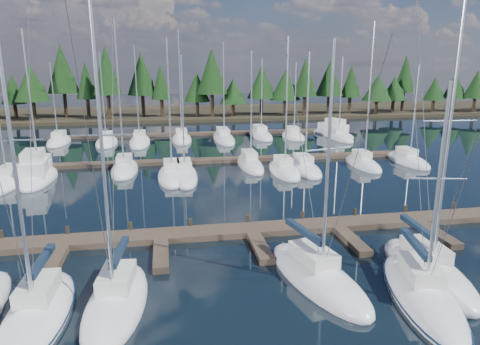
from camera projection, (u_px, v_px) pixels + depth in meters
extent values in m
plane|color=black|center=(226.00, 185.00, 40.54)|extent=(260.00, 260.00, 0.00)
cube|color=#2F281A|center=(189.00, 113.00, 97.73)|extent=(220.00, 30.00, 0.60)
cube|color=#4A3C2E|center=(251.00, 230.00, 29.04)|extent=(44.00, 2.00, 0.40)
cube|color=#4A3C2E|center=(53.00, 263.00, 24.15)|extent=(0.90, 4.00, 0.40)
cube|color=#4A3C2E|center=(161.00, 255.00, 25.16)|extent=(0.90, 4.00, 0.40)
cube|color=#4A3C2E|center=(260.00, 248.00, 26.18)|extent=(0.90, 4.00, 0.40)
cube|color=#4A3C2E|center=(352.00, 241.00, 27.19)|extent=(0.90, 4.00, 0.40)
cube|color=#4A3C2E|center=(438.00, 235.00, 28.20)|extent=(0.90, 4.00, 0.40)
cylinder|color=#2E2519|center=(2.00, 237.00, 27.24)|extent=(0.26, 0.26, 0.90)
cylinder|color=#2E2519|center=(68.00, 233.00, 27.91)|extent=(0.26, 0.26, 0.90)
cylinder|color=#2E2519|center=(131.00, 229.00, 28.58)|extent=(0.26, 0.26, 0.90)
cylinder|color=#2E2519|center=(191.00, 225.00, 29.26)|extent=(0.26, 0.26, 0.90)
cylinder|color=#2E2519|center=(248.00, 221.00, 29.93)|extent=(0.26, 0.26, 0.90)
cylinder|color=#2E2519|center=(303.00, 218.00, 30.61)|extent=(0.26, 0.26, 0.90)
cylinder|color=#2E2519|center=(355.00, 214.00, 31.28)|extent=(0.26, 0.26, 0.90)
cylinder|color=#2E2519|center=(405.00, 211.00, 31.95)|extent=(0.26, 0.26, 0.90)
cylinder|color=#2E2519|center=(453.00, 208.00, 32.63)|extent=(0.26, 0.26, 0.90)
cube|color=#4A3C2E|center=(214.00, 160.00, 50.03)|extent=(50.00, 1.80, 0.40)
cube|color=#4A3C2E|center=(199.00, 134.00, 69.12)|extent=(46.00, 1.80, 0.40)
ellipsoid|color=white|center=(38.00, 317.00, 19.14)|extent=(2.86, 7.93, 1.90)
cube|color=silver|center=(38.00, 288.00, 19.22)|extent=(1.52, 2.55, 0.70)
cylinder|color=silver|center=(13.00, 157.00, 16.93)|extent=(0.16, 0.16, 13.16)
cylinder|color=silver|center=(42.00, 264.00, 19.94)|extent=(0.22, 3.46, 0.12)
cube|color=#122032|center=(42.00, 261.00, 19.91)|extent=(0.44, 3.31, 0.30)
cylinder|color=silver|center=(11.00, 140.00, 16.77)|extent=(2.37, 0.14, 0.07)
cylinder|color=#3F3F44|center=(31.00, 150.00, 18.97)|extent=(0.15, 4.19, 13.47)
ellipsoid|color=#0A1936|center=(38.00, 315.00, 19.13)|extent=(2.98, 8.24, 0.18)
ellipsoid|color=white|center=(117.00, 305.00, 20.11)|extent=(3.47, 7.93, 1.90)
cube|color=silver|center=(117.00, 278.00, 20.19)|extent=(1.72, 2.60, 0.70)
cylinder|color=silver|center=(102.00, 151.00, 17.90)|extent=(0.18, 0.18, 13.23)
cylinder|color=silver|center=(120.00, 254.00, 20.89)|extent=(0.48, 3.38, 0.12)
cube|color=#122032|center=(119.00, 252.00, 20.86)|extent=(0.69, 3.25, 0.30)
cylinder|color=silver|center=(101.00, 135.00, 17.74)|extent=(2.40, 0.33, 0.07)
cylinder|color=#3F3F44|center=(92.00, 163.00, 16.34)|extent=(0.38, 3.32, 13.53)
cylinder|color=#3F3F44|center=(113.00, 145.00, 19.91)|extent=(0.47, 4.08, 13.54)
ellipsoid|color=white|center=(317.00, 279.00, 22.56)|extent=(4.60, 9.09, 1.90)
cube|color=silver|center=(314.00, 254.00, 22.65)|extent=(2.10, 3.05, 0.70)
cylinder|color=silver|center=(328.00, 160.00, 20.57)|extent=(0.19, 0.19, 11.26)
cylinder|color=silver|center=(304.00, 234.00, 23.40)|extent=(0.94, 3.76, 0.12)
cube|color=#122032|center=(304.00, 232.00, 23.36)|extent=(1.12, 3.64, 0.30)
cylinder|color=silver|center=(329.00, 149.00, 20.43)|extent=(2.48, 0.61, 0.07)
cylinder|color=#3F3F44|center=(352.00, 172.00, 18.93)|extent=(0.84, 3.69, 11.57)
cylinder|color=#3F3F44|center=(303.00, 154.00, 22.67)|extent=(1.02, 4.53, 11.58)
ellipsoid|color=white|center=(421.00, 296.00, 20.87)|extent=(4.65, 9.25, 1.90)
cube|color=silver|center=(421.00, 269.00, 21.00)|extent=(2.09, 3.10, 0.70)
cylinder|color=silver|center=(438.00, 189.00, 19.06)|extent=(0.19, 0.19, 9.47)
cylinder|color=silver|center=(415.00, 246.00, 21.85)|extent=(1.01, 3.82, 0.12)
cube|color=#122032|center=(415.00, 243.00, 21.81)|extent=(1.19, 3.70, 0.30)
cylinder|color=silver|center=(439.00, 179.00, 18.95)|extent=(2.37, 0.62, 0.07)
cylinder|color=#3F3F44|center=(456.00, 206.00, 17.26)|extent=(0.91, 3.74, 9.78)
cylinder|color=#3F3F44|center=(419.00, 178.00, 21.37)|extent=(1.11, 4.61, 9.78)
ellipsoid|color=#0A1936|center=(421.00, 295.00, 20.85)|extent=(4.84, 9.62, 0.18)
ellipsoid|color=white|center=(427.00, 273.00, 23.12)|extent=(3.63, 8.62, 1.90)
cube|color=silver|center=(425.00, 250.00, 23.23)|extent=(1.86, 2.81, 0.70)
cylinder|color=silver|center=(449.00, 135.00, 20.83)|extent=(0.17, 0.17, 13.57)
cylinder|color=silver|center=(417.00, 230.00, 24.02)|extent=(0.38, 3.71, 0.12)
cube|color=#122032|center=(418.00, 227.00, 23.98)|extent=(0.59, 3.56, 0.30)
cylinder|color=silver|center=(450.00, 121.00, 20.66)|extent=(2.75, 0.26, 0.07)
cylinder|color=#3F3F44|center=(472.00, 145.00, 19.12)|extent=(0.28, 3.65, 13.88)
cylinder|color=#3F3F44|center=(424.00, 131.00, 23.02)|extent=(0.34, 4.49, 13.88)
ellipsoid|color=white|center=(9.00, 183.00, 40.78)|extent=(2.60, 8.80, 1.90)
cube|color=silver|center=(9.00, 169.00, 40.91)|extent=(1.43, 2.82, 0.70)
ellipsoid|color=white|center=(41.00, 178.00, 42.27)|extent=(2.77, 7.52, 1.90)
cube|color=silver|center=(40.00, 166.00, 42.33)|extent=(1.52, 2.41, 0.70)
cylinder|color=silver|center=(30.00, 103.00, 40.07)|extent=(0.16, 0.16, 13.26)
ellipsoid|color=white|center=(125.00, 170.00, 45.52)|extent=(2.76, 8.14, 1.90)
cube|color=silver|center=(124.00, 158.00, 45.61)|extent=(1.52, 2.61, 0.70)
cylinder|color=silver|center=(119.00, 94.00, 43.14)|extent=(0.16, 0.16, 14.42)
ellipsoid|color=white|center=(172.00, 176.00, 42.99)|extent=(2.82, 8.71, 1.90)
cube|color=silver|center=(171.00, 164.00, 43.10)|extent=(1.55, 2.79, 0.70)
cylinder|color=silver|center=(169.00, 106.00, 40.82)|extent=(0.16, 0.16, 12.51)
ellipsoid|color=white|center=(185.00, 176.00, 43.10)|extent=(2.52, 9.41, 1.90)
cube|color=silver|center=(184.00, 164.00, 43.25)|extent=(1.38, 3.01, 0.70)
cylinder|color=silver|center=(183.00, 114.00, 41.10)|extent=(0.16, 0.16, 10.91)
ellipsoid|color=white|center=(250.00, 165.00, 47.77)|extent=(2.46, 8.89, 1.90)
cube|color=silver|center=(249.00, 154.00, 47.90)|extent=(1.35, 2.84, 0.70)
cylinder|color=silver|center=(251.00, 106.00, 45.72)|extent=(0.16, 0.16, 11.48)
ellipsoid|color=white|center=(284.00, 172.00, 44.87)|extent=(2.69, 7.90, 1.90)
cube|color=silver|center=(283.00, 160.00, 44.95)|extent=(1.48, 2.53, 0.70)
cylinder|color=silver|center=(287.00, 103.00, 42.71)|extent=(0.16, 0.16, 12.75)
ellipsoid|color=white|center=(304.00, 170.00, 45.83)|extent=(2.81, 8.05, 1.90)
cube|color=silver|center=(303.00, 158.00, 45.91)|extent=(1.55, 2.58, 0.70)
cylinder|color=silver|center=(308.00, 109.00, 43.84)|extent=(0.16, 0.16, 11.32)
ellipsoid|color=white|center=(363.00, 165.00, 47.90)|extent=(2.43, 7.61, 1.90)
cube|color=silver|center=(362.00, 154.00, 47.97)|extent=(1.34, 2.44, 0.70)
cylinder|color=silver|center=(370.00, 92.00, 45.56)|extent=(0.16, 0.16, 14.39)
ellipsoid|color=white|center=(408.00, 162.00, 49.53)|extent=(2.60, 8.13, 1.90)
cube|color=silver|center=(407.00, 151.00, 49.62)|extent=(1.43, 2.60, 0.70)
cylinder|color=silver|center=(415.00, 111.00, 47.69)|extent=(0.16, 0.16, 10.05)
ellipsoid|color=white|center=(59.00, 142.00, 61.78)|extent=(2.89, 8.59, 1.90)
cube|color=silver|center=(59.00, 134.00, 61.90)|extent=(1.59, 2.75, 0.70)
cylinder|color=silver|center=(54.00, 100.00, 59.88)|extent=(0.16, 0.16, 10.40)
ellipsoid|color=white|center=(107.00, 143.00, 61.11)|extent=(2.92, 8.51, 1.90)
cube|color=silver|center=(107.00, 134.00, 61.22)|extent=(1.61, 2.72, 0.70)
cylinder|color=silver|center=(103.00, 96.00, 59.04)|extent=(0.16, 0.16, 11.74)
ellipsoid|color=white|center=(140.00, 142.00, 61.67)|extent=(2.89, 10.77, 1.90)
cube|color=silver|center=(140.00, 134.00, 61.89)|extent=(1.59, 3.45, 0.70)
cylinder|color=silver|center=(137.00, 92.00, 59.39)|extent=(0.16, 0.16, 12.65)
ellipsoid|color=white|center=(182.00, 140.00, 63.77)|extent=(2.88, 8.63, 1.90)
cube|color=silver|center=(181.00, 131.00, 63.89)|extent=(1.58, 2.76, 0.70)
cylinder|color=silver|center=(180.00, 83.00, 61.32)|extent=(0.16, 0.16, 14.84)
ellipsoid|color=white|center=(224.00, 139.00, 64.63)|extent=(2.90, 11.96, 1.90)
cube|color=silver|center=(223.00, 130.00, 64.91)|extent=(1.59, 3.83, 0.70)
cylinder|color=silver|center=(224.00, 89.00, 62.22)|extent=(0.16, 0.16, 13.20)
ellipsoid|color=white|center=(261.00, 136.00, 67.58)|extent=(2.99, 10.67, 1.90)
cube|color=silver|center=(260.00, 127.00, 67.79)|extent=(1.64, 3.41, 0.70)
cylinder|color=silver|center=(262.00, 95.00, 65.51)|extent=(0.16, 0.16, 10.93)
ellipsoid|color=white|center=(293.00, 137.00, 66.27)|extent=(2.99, 7.29, 1.90)
cube|color=silver|center=(293.00, 129.00, 66.32)|extent=(1.64, 2.33, 0.70)
cylinder|color=silver|center=(295.00, 98.00, 64.43)|extent=(0.16, 0.16, 10.37)
ellipsoid|color=white|center=(337.00, 137.00, 66.23)|extent=(2.75, 10.53, 1.90)
cube|color=silver|center=(336.00, 129.00, 66.44)|extent=(1.51, 3.37, 0.70)
cylinder|color=silver|center=(341.00, 95.00, 64.14)|extent=(0.16, 0.16, 11.20)
ellipsoid|color=white|center=(37.00, 178.00, 42.49)|extent=(4.33, 10.14, 1.97)
cube|color=white|center=(35.00, 165.00, 42.16)|extent=(3.03, 5.65, 1.31)
cube|color=silver|center=(33.00, 156.00, 41.43)|extent=(2.17, 3.62, 0.98)
cylinder|color=silver|center=(35.00, 146.00, 42.65)|extent=(0.09, 0.09, 1.75)
ellipsoid|color=white|center=(333.00, 135.00, 68.82)|extent=(5.96, 9.40, 1.79)
cube|color=white|center=(333.00, 127.00, 68.53)|extent=(3.83, 5.38, 1.19)
cube|color=silver|center=(335.00, 121.00, 67.91)|extent=(2.64, 3.50, 0.89)
cylinder|color=silver|center=(330.00, 117.00, 68.88)|extent=(0.10, 0.10, 1.59)
cylinder|color=black|center=(16.00, 111.00, 85.15)|extent=(0.70, 0.70, 2.90)
cone|color=black|center=(13.00, 89.00, 84.10)|extent=(4.68, 4.68, 5.63)
ellipsoid|color=black|center=(16.00, 96.00, 84.50)|extent=(2.81, 2.81, 2.81)
cylinder|color=black|center=(34.00, 110.00, 82.76)|extent=(0.70, 0.70, 3.58)
cone|color=black|center=(31.00, 83.00, 81.46)|extent=(6.51, 6.51, 6.97)
ellipsoid|color=black|center=(35.00, 91.00, 81.94)|extent=(3.91, 3.91, 3.91)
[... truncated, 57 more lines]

